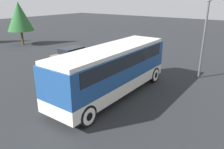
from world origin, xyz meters
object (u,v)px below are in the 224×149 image
object	(u,v)px
parked_car_near	(73,54)
parked_car_mid	(93,58)
lamp_post	(205,27)
tour_bus	(113,67)

from	to	relation	value
parked_car_near	parked_car_mid	xyz separation A→B (m)	(0.19, -2.64, 0.00)
parked_car_near	lamp_post	bearing A→B (deg)	-78.12
parked_car_near	parked_car_mid	world-z (taller)	parked_car_mid
lamp_post	parked_car_near	bearing A→B (deg)	101.88
parked_car_mid	lamp_post	bearing A→B (deg)	-75.99
tour_bus	lamp_post	world-z (taller)	lamp_post
parked_car_mid	tour_bus	bearing A→B (deg)	-128.84
tour_bus	parked_car_mid	bearing A→B (deg)	51.16
tour_bus	lamp_post	distance (m)	8.08
tour_bus	parked_car_near	size ratio (longest dim) A/B	2.15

